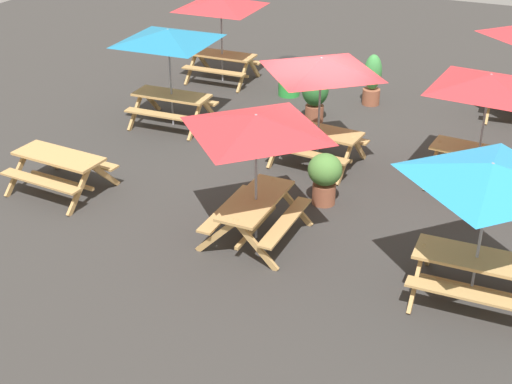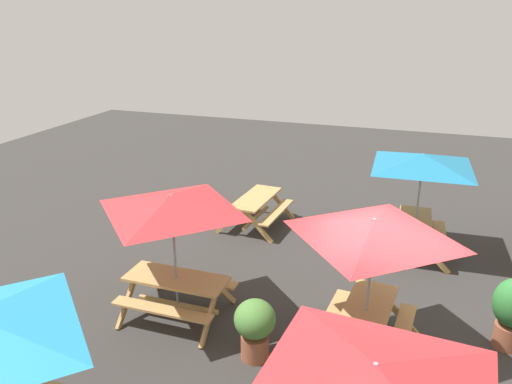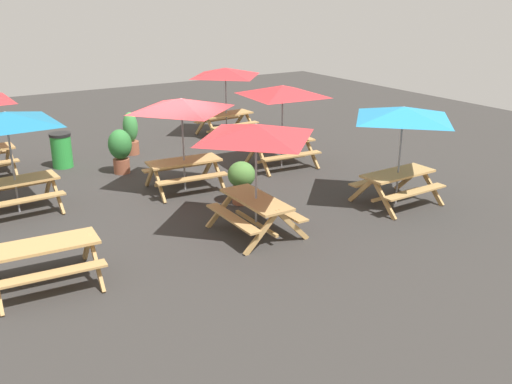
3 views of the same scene
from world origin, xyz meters
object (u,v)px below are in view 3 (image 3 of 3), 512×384
Objects in this scene: picnic_table_7 at (403,120)px; potted_plant_2 at (120,148)px; picnic_table_0 at (283,97)px; potted_plant_0 at (131,133)px; potted_plant_1 at (241,179)px; picnic_table_5 at (7,126)px; picnic_table_1 at (44,255)px; picnic_table_3 at (226,77)px; trash_bin_green at (61,150)px; picnic_table_2 at (256,140)px; picnic_table_4 at (182,111)px.

potted_plant_2 is (4.64, -5.71, -1.30)m from picnic_table_7.
picnic_table_0 reaches higher than potted_plant_0.
picnic_table_7 is at bearing 129.10° from potted_plant_2.
potted_plant_1 is 4.08m from potted_plant_2.
picnic_table_7 is 1.92× the size of potted_plant_2.
picnic_table_1 is at bearing 83.64° from picnic_table_5.
picnic_table_3 is at bearing -91.93° from picnic_table_0.
picnic_table_1 is 1.93× the size of trash_bin_green.
picnic_table_2 is 1.80× the size of potted_plant_0.
picnic_table_3 is at bearing -171.92° from trash_bin_green.
picnic_table_0 is 1.21× the size of picnic_table_3.
picnic_table_5 is at bearing 3.00° from picnic_table_0.
picnic_table_1 is 0.81× the size of picnic_table_3.
picnic_table_4 is 1.80× the size of potted_plant_0.
trash_bin_green is at bearing -102.47° from picnic_table_1.
picnic_table_7 reaches higher than potted_plant_1.
picnic_table_2 is 7.23m from potted_plant_0.
trash_bin_green is at bearing -162.26° from picnic_table_2.
potted_plant_0 is 1.07× the size of potted_plant_2.
picnic_table_2 is at bearing -176.48° from picnic_table_1.
picnic_table_3 is 2.38× the size of trash_bin_green.
picnic_table_0 is 4.78m from picnic_table_2.
picnic_table_3 is at bearing -90.64° from picnic_table_7.
picnic_table_5 is at bearing 39.93° from potted_plant_0.
picnic_table_5 reaches higher than potted_plant_1.
potted_plant_1 is at bearing 112.83° from potted_plant_2.
picnic_table_2 and picnic_table_5 have the same top height.
potted_plant_1 is (-0.67, 5.43, -0.06)m from potted_plant_0.
picnic_table_5 is at bearing 59.79° from trash_bin_green.
picnic_table_1 is 1.46× the size of potted_plant_0.
potted_plant_0 is (-2.14, -0.25, 0.16)m from trash_bin_green.
picnic_table_1 is 7.11m from trash_bin_green.
potted_plant_1 is at bearing 118.88° from picnic_table_4.
potted_plant_1 is at bearing 158.98° from picnic_table_2.
potted_plant_1 is (2.48, 1.95, -1.40)m from picnic_table_0.
picnic_table_3 and picnic_table_4 have the same top height.
picnic_table_5 reaches higher than potted_plant_2.
picnic_table_7 is at bearing 85.93° from picnic_table_2.
picnic_table_2 is 5.48m from picnic_table_5.
potted_plant_2 is at bearing -116.99° from picnic_table_1.
picnic_table_4 is 3.89m from picnic_table_5.
picnic_table_0 and picnic_table_2 have the same top height.
trash_bin_green is at bearing 4.78° from picnic_table_3.
picnic_table_3 is 8.43m from picnic_table_5.
picnic_table_7 is 2.31× the size of potted_plant_1.
picnic_table_7 is at bearing 147.48° from potted_plant_1.
potted_plant_2 is at bearing -170.02° from picnic_table_2.
picnic_table_0 reaches higher than picnic_table_1.
picnic_table_7 is (-0.58, 3.90, 0.00)m from picnic_table_0.
trash_bin_green is 5.89m from potted_plant_1.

